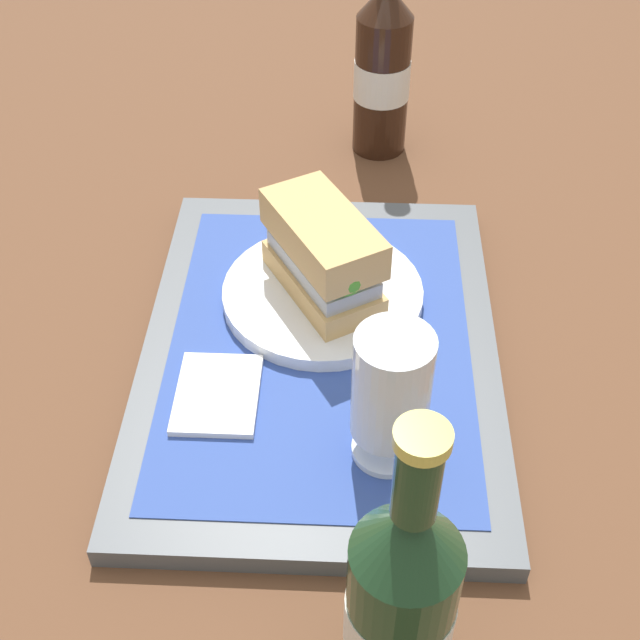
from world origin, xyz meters
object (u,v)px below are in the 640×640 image
at_px(plate, 318,294).
at_px(sandwich, 319,255).
at_px(beer_bottle, 400,608).
at_px(beer_glass, 391,395).
at_px(second_bottle, 382,68).

distance_m(plate, sandwich, 0.05).
bearing_deg(sandwich, beer_bottle, -20.48).
bearing_deg(beer_glass, second_bottle, -179.73).
bearing_deg(beer_glass, sandwich, -160.68).
height_order(beer_glass, second_bottle, second_bottle).
bearing_deg(beer_bottle, second_bottle, -179.68).
bearing_deg(plate, second_bottle, 168.77).
xyz_separation_m(beer_glass, second_bottle, (-0.48, -0.00, 0.02)).
xyz_separation_m(plate, beer_bottle, (0.36, 0.06, 0.08)).
xyz_separation_m(plate, second_bottle, (-0.31, 0.06, 0.08)).
xyz_separation_m(sandwich, beer_glass, (0.18, 0.06, 0.01)).
bearing_deg(second_bottle, beer_bottle, 0.32).
distance_m(plate, beer_bottle, 0.37).
bearing_deg(beer_bottle, beer_glass, -179.55).
relative_size(plate, beer_glass, 1.52).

